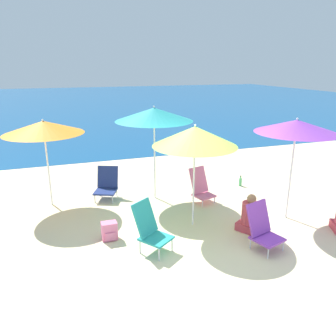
# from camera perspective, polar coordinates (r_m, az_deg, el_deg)

# --- Properties ---
(ground_plane) EXTENTS (60.00, 60.00, 0.00)m
(ground_plane) POSITION_cam_1_polar(r_m,az_deg,el_deg) (6.17, 6.31, -13.11)
(ground_plane) COLOR beige
(sea_water) EXTENTS (60.00, 40.00, 0.01)m
(sea_water) POSITION_cam_1_polar(r_m,az_deg,el_deg) (31.09, -14.62, 11.17)
(sea_water) COLOR navy
(sea_water) RESTS_ON ground
(beach_umbrella_purple) EXTENTS (1.64, 1.64, 2.15)m
(beach_umbrella_purple) POSITION_cam_1_polar(r_m,az_deg,el_deg) (6.98, 21.46, 6.76)
(beach_umbrella_purple) COLOR white
(beach_umbrella_purple) RESTS_ON ground
(beach_umbrella_lime) EXTENTS (1.64, 1.64, 2.08)m
(beach_umbrella_lime) POSITION_cam_1_polar(r_m,az_deg,el_deg) (6.23, 4.71, 5.51)
(beach_umbrella_lime) COLOR white
(beach_umbrella_lime) RESTS_ON ground
(beach_umbrella_orange) EXTENTS (1.74, 1.74, 2.01)m
(beach_umbrella_orange) POSITION_cam_1_polar(r_m,az_deg,el_deg) (7.70, -20.87, 6.63)
(beach_umbrella_orange) COLOR white
(beach_umbrella_orange) RESTS_ON ground
(beach_umbrella_teal) EXTENTS (1.80, 1.80, 2.25)m
(beach_umbrella_teal) POSITION_cam_1_polar(r_m,az_deg,el_deg) (7.59, -2.45, 9.30)
(beach_umbrella_teal) COLOR white
(beach_umbrella_teal) RESTS_ON ground
(beach_chair_teal) EXTENTS (0.72, 0.76, 0.89)m
(beach_chair_teal) POSITION_cam_1_polar(r_m,az_deg,el_deg) (5.78, -3.16, -10.29)
(beach_chair_teal) COLOR silver
(beach_chair_teal) RESTS_ON ground
(beach_chair_pink) EXTENTS (0.57, 0.64, 0.81)m
(beach_chair_pink) POSITION_cam_1_polar(r_m,az_deg,el_deg) (7.84, 5.73, -3.20)
(beach_chair_pink) COLOR silver
(beach_chair_pink) RESTS_ON ground
(beach_chair_navy) EXTENTS (0.70, 0.75, 0.76)m
(beach_chair_navy) POSITION_cam_1_polar(r_m,az_deg,el_deg) (8.16, -10.62, -2.74)
(beach_chair_navy) COLOR silver
(beach_chair_navy) RESTS_ON ground
(beach_chair_purple) EXTENTS (0.63, 0.68, 0.82)m
(beach_chair_purple) POSITION_cam_1_polar(r_m,az_deg,el_deg) (6.11, 16.13, -9.90)
(beach_chair_purple) COLOR silver
(beach_chair_purple) RESTS_ON ground
(person_seated_near) EXTENTS (0.56, 0.58, 0.76)m
(person_seated_near) POSITION_cam_1_polar(r_m,az_deg,el_deg) (6.68, 14.13, -8.20)
(person_seated_near) COLOR #BF3F4C
(person_seated_near) RESTS_ON ground
(backpack_pink) EXTENTS (0.29, 0.22, 0.35)m
(backpack_pink) POSITION_cam_1_polar(r_m,az_deg,el_deg) (6.32, -10.16, -10.76)
(backpack_pink) COLOR pink
(backpack_pink) RESTS_ON ground
(water_bottle) EXTENTS (0.08, 0.08, 0.29)m
(water_bottle) POSITION_cam_1_polar(r_m,az_deg,el_deg) (9.08, 12.49, -2.36)
(water_bottle) COLOR #4CB266
(water_bottle) RESTS_ON ground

